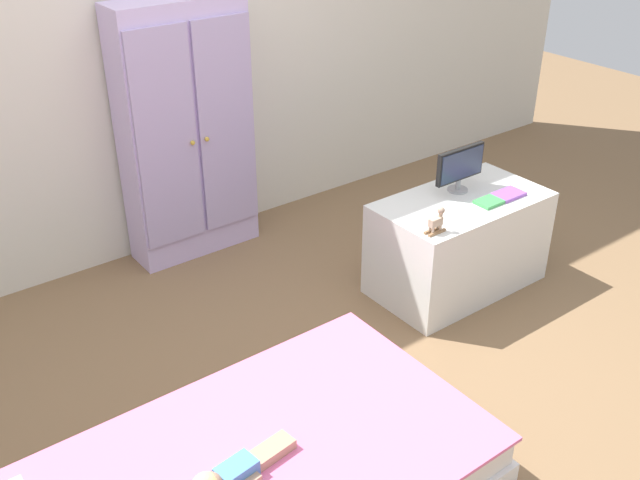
# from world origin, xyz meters

# --- Properties ---
(ground_plane) EXTENTS (10.00, 10.00, 0.02)m
(ground_plane) POSITION_xyz_m (0.00, 0.00, -0.01)
(ground_plane) COLOR brown
(doll) EXTENTS (0.39, 0.14, 0.10)m
(doll) POSITION_xyz_m (-0.71, -0.36, 0.27)
(doll) COLOR #4C84C6
(doll) RESTS_ON bed
(wardrobe) EXTENTS (0.67, 0.27, 1.34)m
(wardrobe) POSITION_xyz_m (0.14, 1.41, 0.67)
(wardrobe) COLOR silver
(wardrobe) RESTS_ON ground_plane
(tv_stand) EXTENTS (0.85, 0.47, 0.48)m
(tv_stand) POSITION_xyz_m (0.99, 0.28, 0.24)
(tv_stand) COLOR silver
(tv_stand) RESTS_ON ground_plane
(tv_monitor) EXTENTS (0.29, 0.10, 0.22)m
(tv_monitor) POSITION_xyz_m (1.04, 0.36, 0.61)
(tv_monitor) COLOR #99999E
(tv_monitor) RESTS_ON tv_stand
(rocking_horse_toy) EXTENTS (0.10, 0.04, 0.12)m
(rocking_horse_toy) POSITION_xyz_m (0.66, 0.12, 0.54)
(rocking_horse_toy) COLOR #8E6642
(rocking_horse_toy) RESTS_ON tv_stand
(book_green) EXTENTS (0.12, 0.10, 0.02)m
(book_green) POSITION_xyz_m (1.06, 0.17, 0.49)
(book_green) COLOR #429E51
(book_green) RESTS_ON tv_stand
(book_purple) EXTENTS (0.15, 0.10, 0.02)m
(book_purple) POSITION_xyz_m (1.19, 0.17, 0.49)
(book_purple) COLOR #8E51B2
(book_purple) RESTS_ON tv_stand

